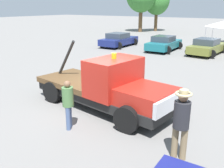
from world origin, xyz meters
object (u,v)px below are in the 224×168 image
at_px(tree_center, 157,0).
at_px(parked_car_olive, 207,47).
at_px(person_near_truck, 181,119).
at_px(person_at_hood, 68,101).
at_px(parked_car_teal, 164,43).
at_px(tow_truck, 108,87).
at_px(parked_car_navy, 119,40).

bearing_deg(tree_center, parked_car_olive, -53.22).
relative_size(person_near_truck, person_at_hood, 1.17).
bearing_deg(person_near_truck, tree_center, 14.87).
bearing_deg(person_at_hood, parked_car_olive, 58.06).
bearing_deg(parked_car_teal, person_at_hood, -169.77).
distance_m(tow_truck, parked_car_olive, 14.02).
xyz_separation_m(tow_truck, parked_car_teal, (-3.61, 13.76, -0.25)).
distance_m(person_near_truck, tree_center, 35.76).
bearing_deg(parked_car_navy, tow_truck, -150.15).
bearing_deg(parked_car_olive, person_near_truck, -163.19).
bearing_deg(parked_car_teal, parked_car_navy, 90.24).
distance_m(tow_truck, person_near_truck, 3.79).
relative_size(tow_truck, parked_car_olive, 1.36).
height_order(person_at_hood, parked_car_navy, person_at_hood).
height_order(parked_car_navy, parked_car_olive, same).
distance_m(parked_car_navy, tree_center, 17.71).
bearing_deg(parked_car_navy, tree_center, 11.27).
height_order(tow_truck, parked_car_teal, tow_truck).
bearing_deg(person_at_hood, person_near_truck, -25.02).
relative_size(tow_truck, parked_car_teal, 1.37).
height_order(parked_car_teal, parked_car_olive, same).
relative_size(person_at_hood, parked_car_olive, 0.36).
height_order(person_near_truck, parked_car_teal, person_near_truck).
relative_size(parked_car_teal, parked_car_olive, 0.99).
bearing_deg(person_at_hood, parked_car_teal, 71.23).
distance_m(parked_car_teal, tree_center, 19.11).
relative_size(parked_car_navy, parked_car_teal, 1.03).
height_order(person_at_hood, parked_car_teal, person_at_hood).
xyz_separation_m(person_near_truck, parked_car_navy, (-11.72, 15.19, -0.48)).
distance_m(tow_truck, parked_car_teal, 14.23).
relative_size(person_near_truck, parked_car_teal, 0.42).
xyz_separation_m(person_near_truck, parked_car_olive, (-3.34, 15.65, -0.48)).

